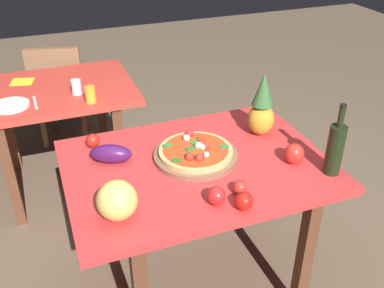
{
  "coord_description": "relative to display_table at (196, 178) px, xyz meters",
  "views": [
    {
      "loc": [
        -0.64,
        -1.62,
        1.89
      ],
      "look_at": [
        0.01,
        0.09,
        0.8
      ],
      "focal_mm": 41.09,
      "sensor_mm": 36.0,
      "label": 1
    }
  ],
  "objects": [
    {
      "name": "bell_pepper",
      "position": [
        0.43,
        -0.16,
        0.14
      ],
      "size": [
        0.09,
        0.09,
        0.1
      ],
      "primitive_type": "ellipsoid",
      "color": "red",
      "rests_on": "display_table"
    },
    {
      "name": "eggplant",
      "position": [
        -0.38,
        0.15,
        0.14
      ],
      "size": [
        0.22,
        0.16,
        0.09
      ],
      "primitive_type": "ellipsoid",
      "rotation": [
        0.0,
        0.0,
        2.72
      ],
      "color": "#451652",
      "rests_on": "display_table"
    },
    {
      "name": "dinner_plate",
      "position": [
        -0.81,
        0.96,
        0.1
      ],
      "size": [
        0.22,
        0.22,
        0.02
      ],
      "primitive_type": "cylinder",
      "color": "white",
      "rests_on": "background_table"
    },
    {
      "name": "tomato_near_board",
      "position": [
        0.09,
        -0.29,
        0.12
      ],
      "size": [
        0.06,
        0.06,
        0.06
      ],
      "primitive_type": "sphere",
      "color": "red",
      "rests_on": "display_table"
    },
    {
      "name": "pizza",
      "position": [
        0.01,
        0.04,
        0.13
      ],
      "size": [
        0.36,
        0.36,
        0.06
      ],
      "color": "#E2B068",
      "rests_on": "pizza_board"
    },
    {
      "name": "tomato_by_bottle",
      "position": [
        -0.43,
        0.32,
        0.13
      ],
      "size": [
        0.07,
        0.07,
        0.07
      ],
      "primitive_type": "sphere",
      "color": "red",
      "rests_on": "display_table"
    },
    {
      "name": "melon",
      "position": [
        -0.43,
        -0.26,
        0.17
      ],
      "size": [
        0.16,
        0.16,
        0.16
      ],
      "primitive_type": "sphere",
      "color": "#EDD363",
      "rests_on": "display_table"
    },
    {
      "name": "knife_utensil",
      "position": [
        -0.67,
        0.96,
        0.09
      ],
      "size": [
        0.02,
        0.18,
        0.01
      ],
      "primitive_type": "cube",
      "rotation": [
        0.0,
        0.0,
        0.03
      ],
      "color": "silver",
      "rests_on": "background_table"
    },
    {
      "name": "pizza_board",
      "position": [
        0.01,
        0.04,
        0.1
      ],
      "size": [
        0.4,
        0.4,
        0.02
      ],
      "primitive_type": "cylinder",
      "color": "brown",
      "rests_on": "display_table"
    },
    {
      "name": "drinking_glass_water",
      "position": [
        -0.42,
        1.0,
        0.14
      ],
      "size": [
        0.06,
        0.06,
        0.09
      ],
      "primitive_type": "cylinder",
      "color": "silver",
      "rests_on": "background_table"
    },
    {
      "name": "ground_plane",
      "position": [
        0.0,
        0.0,
        -0.66
      ],
      "size": [
        10.0,
        10.0,
        0.0
      ],
      "primitive_type": "plane",
      "color": "brown"
    },
    {
      "name": "dining_chair",
      "position": [
        -0.48,
        1.76,
        -0.18
      ],
      "size": [
        0.48,
        0.48,
        0.85
      ],
      "rotation": [
        0.0,
        0.0,
        2.9
      ],
      "color": "brown",
      "rests_on": "ground_plane"
    },
    {
      "name": "display_table",
      "position": [
        0.0,
        0.0,
        0.0
      ],
      "size": [
        1.23,
        0.9,
        0.75
      ],
      "color": "brown",
      "rests_on": "ground_plane"
    },
    {
      "name": "napkin_folded",
      "position": [
        -0.73,
        1.32,
        0.09
      ],
      "size": [
        0.16,
        0.15,
        0.01
      ],
      "primitive_type": "cube",
      "rotation": [
        0.0,
        0.0,
        -0.25
      ],
      "color": "yellow",
      "rests_on": "background_table"
    },
    {
      "name": "tomato_beside_pepper",
      "position": [
        -0.04,
        -0.31,
        0.13
      ],
      "size": [
        0.08,
        0.08,
        0.08
      ],
      "primitive_type": "sphere",
      "color": "red",
      "rests_on": "display_table"
    },
    {
      "name": "wine_bottle",
      "position": [
        0.55,
        -0.29,
        0.22
      ],
      "size": [
        0.08,
        0.08,
        0.34
      ],
      "color": "black",
      "rests_on": "display_table"
    },
    {
      "name": "drinking_glass_juice",
      "position": [
        -0.36,
        0.85,
        0.14
      ],
      "size": [
        0.06,
        0.06,
        0.1
      ],
      "primitive_type": "cylinder",
      "color": "gold",
      "rests_on": "background_table"
    },
    {
      "name": "background_table",
      "position": [
        -0.56,
        1.15,
        -0.02
      ],
      "size": [
        1.03,
        0.78,
        0.75
      ],
      "color": "brown",
      "rests_on": "ground_plane"
    },
    {
      "name": "tomato_at_corner",
      "position": [
        0.06,
        -0.39,
        0.13
      ],
      "size": [
        0.08,
        0.08,
        0.08
      ],
      "primitive_type": "sphere",
      "color": "red",
      "rests_on": "display_table"
    },
    {
      "name": "pineapple_left",
      "position": [
        0.41,
        0.15,
        0.24
      ],
      "size": [
        0.14,
        0.14,
        0.34
      ],
      "color": "gold",
      "rests_on": "display_table"
    }
  ]
}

